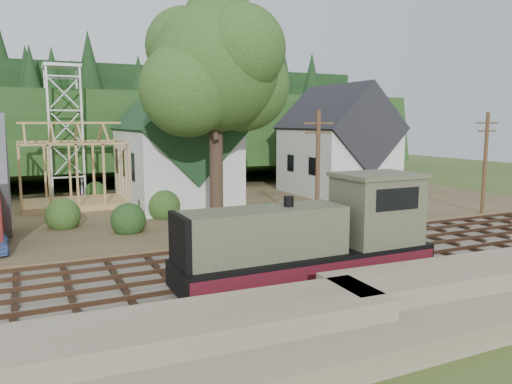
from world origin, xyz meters
name	(u,v)px	position (x,y,z in m)	size (l,w,h in m)	color
ground	(252,272)	(0.00, 0.00, 0.00)	(140.00, 140.00, 0.00)	#384C1E
embankment	(359,339)	(0.00, -8.50, 0.00)	(64.00, 5.00, 1.60)	#7F7259
railroad_bed	(252,270)	(0.00, 0.00, 0.08)	(64.00, 11.00, 0.16)	#726B5B
village_flat	(158,210)	(0.00, 18.00, 0.15)	(64.00, 26.00, 0.30)	brown
hillside	(109,181)	(0.00, 42.00, 0.00)	(70.00, 28.00, 8.00)	#1E3F19
ridge	(92,170)	(0.00, 58.00, 0.00)	(80.00, 20.00, 12.00)	black
church	(175,147)	(2.00, 19.68, 5.18)	(8.40, 15.17, 13.00)	silver
farmhouse	(337,147)	(18.00, 19.00, 4.87)	(8.40, 10.80, 10.60)	silver
timber_frame	(73,171)	(-6.00, 22.00, 3.27)	(8.20, 6.20, 6.99)	tan
lattice_tower	(63,91)	(-6.00, 28.00, 10.03)	(3.20, 3.20, 12.12)	silver
big_tree	(217,77)	(2.17, 10.08, 10.22)	(10.90, 8.40, 14.70)	#38281E
telegraph_pole_near	(318,170)	(7.00, 5.20, 4.25)	(2.20, 0.28, 8.00)	#4C331E
telegraph_pole_far	(485,162)	(22.00, 5.20, 4.25)	(2.20, 0.28, 8.00)	#4C331E
locomotive	(317,239)	(1.76, -3.00, 2.11)	(11.88, 2.97, 4.76)	black
car_red	(377,187)	(21.64, 17.30, 0.90)	(2.00, 4.35, 1.21)	red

